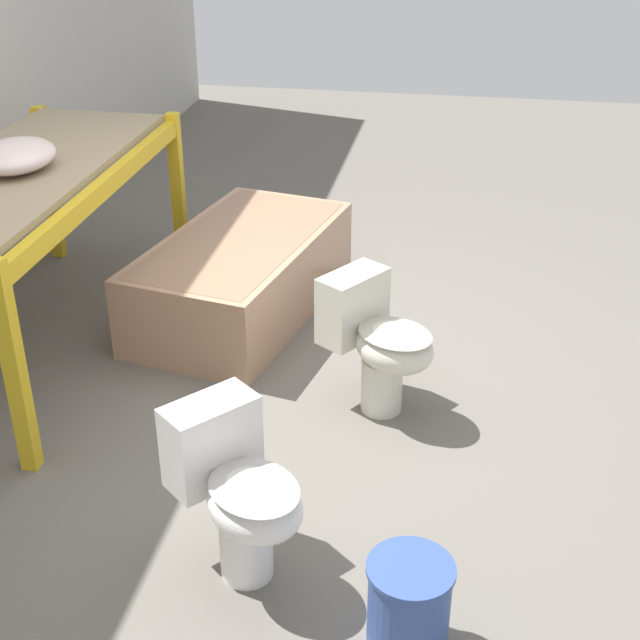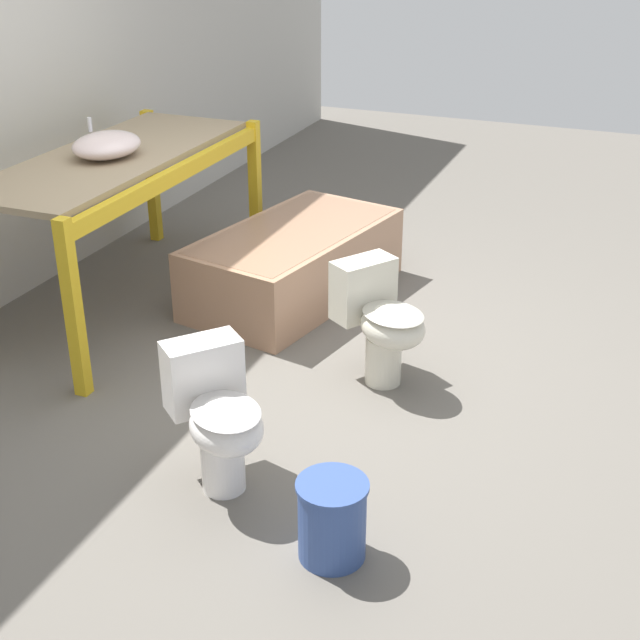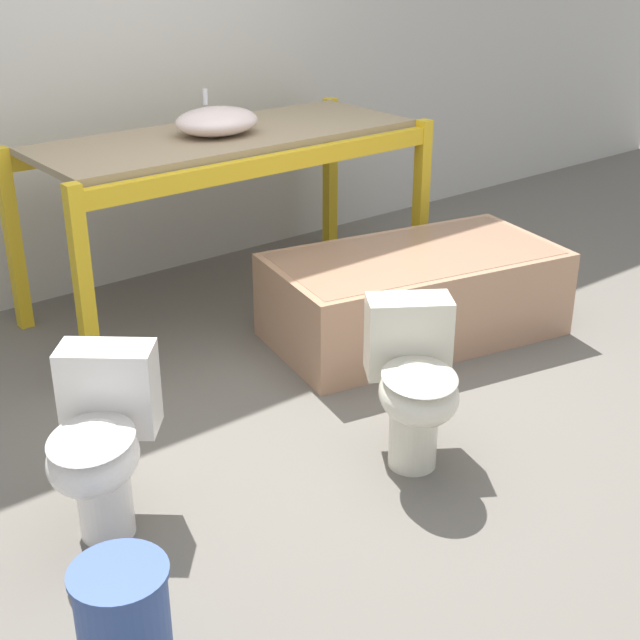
% 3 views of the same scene
% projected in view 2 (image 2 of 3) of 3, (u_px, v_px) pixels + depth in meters
% --- Properties ---
extents(ground_plane, '(12.00, 12.00, 0.00)m').
position_uv_depth(ground_plane, '(262.00, 361.00, 4.94)').
color(ground_plane, '#666059').
extents(shelving_rack, '(2.15, 0.90, 0.96)m').
position_uv_depth(shelving_rack, '(114.00, 174.00, 5.26)').
color(shelving_rack, gold).
rests_on(shelving_rack, ground_plane).
extents(sink_basin, '(0.44, 0.37, 0.22)m').
position_uv_depth(sink_basin, '(107.00, 145.00, 5.13)').
color(sink_basin, silver).
rests_on(sink_basin, shelving_rack).
extents(bathtub_main, '(1.58, 1.04, 0.44)m').
position_uv_depth(bathtub_main, '(294.00, 258.00, 5.62)').
color(bathtub_main, tan).
rests_on(bathtub_main, ground_plane).
extents(toilet_near, '(0.55, 0.61, 0.63)m').
position_uv_depth(toilet_near, '(381.00, 319.00, 4.59)').
color(toilet_near, silver).
rests_on(toilet_near, ground_plane).
extents(toilet_far, '(0.58, 0.60, 0.63)m').
position_uv_depth(toilet_far, '(218.00, 414.00, 3.77)').
color(toilet_far, white).
rests_on(toilet_far, ground_plane).
extents(bucket_white, '(0.28, 0.28, 0.34)m').
position_uv_depth(bucket_white, '(332.00, 518.00, 3.43)').
color(bucket_white, '#334C8C').
rests_on(bucket_white, ground_plane).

